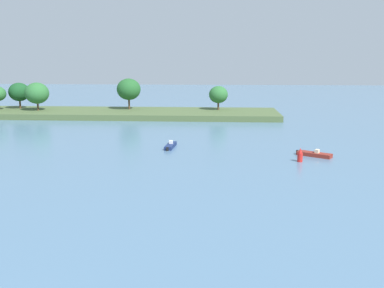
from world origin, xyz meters
The scene contains 4 objects.
treeline_island centered at (-21.56, 81.08, 1.88)m, with size 89.93×16.40×8.71m.
fishing_skiff centered at (24.28, 40.97, 0.29)m, with size 4.78×3.74×1.03m.
small_motorboat centered at (3.42, 45.67, 0.29)m, with size 1.49×5.05×1.02m.
channel_buoy_red centered at (21.65, 37.64, 0.81)m, with size 0.70×0.70×1.90m.
Camera 1 is at (10.58, -17.88, 13.61)m, focal length 39.56 mm.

